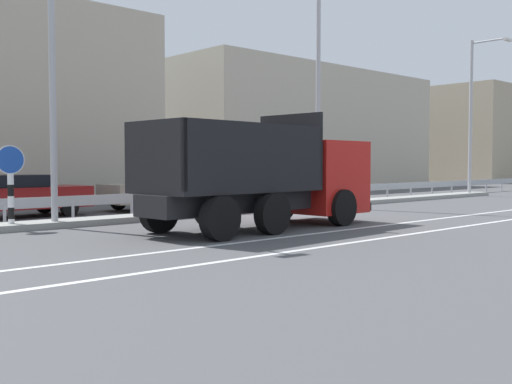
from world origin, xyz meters
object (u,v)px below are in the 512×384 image
street_lamp_2 (321,73)px  street_lamp_3 (474,110)px  parked_car_5 (282,187)px  parked_car_4 (163,190)px  median_road_sign (11,185)px  street_lamp_1 (54,47)px  dump_truck (283,182)px  parked_car_3 (14,195)px

street_lamp_2 → street_lamp_3: street_lamp_2 is taller
parked_car_5 → parked_car_4: bearing=84.8°
median_road_sign → street_lamp_1: size_ratio=0.25×
dump_truck → street_lamp_3: bearing=99.1°
street_lamp_1 → street_lamp_3: bearing=0.3°
street_lamp_3 → parked_car_4: size_ratio=1.73×
parked_car_3 → parked_car_4: size_ratio=1.00×
street_lamp_3 → dump_truck: bearing=-168.1°
street_lamp_2 → parked_car_4: bearing=143.6°
median_road_sign → parked_car_5: bearing=13.3°
street_lamp_2 → dump_truck: bearing=-147.5°
street_lamp_2 → parked_car_3: bearing=159.5°
dump_truck → street_lamp_3: street_lamp_3 is taller
median_road_sign → parked_car_3: median_road_sign is taller
median_road_sign → parked_car_4: (7.09, 3.41, -0.45)m
street_lamp_1 → street_lamp_2: street_lamp_2 is taller
street_lamp_1 → median_road_sign: bearing=164.3°
parked_car_4 → street_lamp_3: bearing=78.0°
street_lamp_2 → parked_car_5: street_lamp_2 is taller
parked_car_3 → parked_car_4: bearing=84.5°
street_lamp_1 → street_lamp_3: 23.56m
median_road_sign → street_lamp_2: bearing=-1.4°
parked_car_3 → parked_car_5: size_ratio=1.08×
dump_truck → street_lamp_3: (18.61, 3.94, 3.42)m
parked_car_3 → street_lamp_1: bearing=-7.4°
street_lamp_1 → street_lamp_3: street_lamp_1 is taller
street_lamp_3 → parked_car_3: bearing=170.5°
street_lamp_3 → parked_car_5: bearing=163.2°
median_road_sign → street_lamp_1: street_lamp_1 is taller
parked_car_3 → parked_car_4: parked_car_4 is taller
parked_car_5 → street_lamp_1: bearing=102.7°
street_lamp_2 → parked_car_3: size_ratio=2.01×
street_lamp_3 → parked_car_4: street_lamp_3 is taller
parked_car_5 → median_road_sign: bearing=100.2°
street_lamp_1 → parked_car_3: (0.34, 4.01, -4.21)m
median_road_sign → parked_car_5: size_ratio=0.51×
dump_truck → street_lamp_2: 8.25m
dump_truck → street_lamp_3: 19.32m
dump_truck → parked_car_5: 10.41m
street_lamp_3 → street_lamp_1: bearing=-179.7°
street_lamp_1 → parked_car_3: size_ratio=1.84×
median_road_sign → parked_car_3: size_ratio=0.47×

